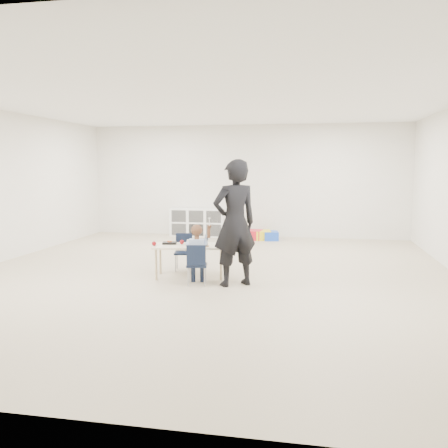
% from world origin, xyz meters
% --- Properties ---
extents(room, '(9.00, 9.02, 2.80)m').
position_xyz_m(room, '(0.00, 0.00, 1.40)').
color(room, '#BCAB90').
rests_on(room, ground).
extents(table, '(1.21, 0.75, 0.52)m').
position_xyz_m(table, '(-0.25, -0.15, 0.26)').
color(table, '#F2E6C1').
rests_on(table, ground).
extents(chair_near, '(0.35, 0.33, 0.62)m').
position_xyz_m(chair_near, '(-0.01, -0.62, 0.31)').
color(chair_near, black).
rests_on(chair_near, ground).
extents(chair_far, '(0.35, 0.33, 0.62)m').
position_xyz_m(chair_far, '(-0.48, 0.32, 0.31)').
color(chair_far, black).
rests_on(chair_far, ground).
extents(child, '(0.48, 0.48, 0.98)m').
position_xyz_m(child, '(-0.01, -0.62, 0.49)').
color(child, '#BCD3FF').
rests_on(child, chair_near).
extents(lunch_tray_near, '(0.24, 0.20, 0.03)m').
position_xyz_m(lunch_tray_near, '(-0.19, -0.09, 0.53)').
color(lunch_tray_near, black).
rests_on(lunch_tray_near, table).
extents(lunch_tray_far, '(0.24, 0.20, 0.03)m').
position_xyz_m(lunch_tray_far, '(-0.59, -0.10, 0.53)').
color(lunch_tray_far, black).
rests_on(lunch_tray_far, table).
extents(milk_carton, '(0.08, 0.08, 0.10)m').
position_xyz_m(milk_carton, '(-0.22, -0.26, 0.57)').
color(milk_carton, white).
rests_on(milk_carton, table).
extents(bread_roll, '(0.09, 0.09, 0.07)m').
position_xyz_m(bread_roll, '(0.02, -0.21, 0.55)').
color(bread_roll, tan).
rests_on(bread_roll, table).
extents(apple_near, '(0.07, 0.07, 0.07)m').
position_xyz_m(apple_near, '(-0.39, -0.09, 0.55)').
color(apple_near, maroon).
rests_on(apple_near, table).
extents(apple_far, '(0.07, 0.07, 0.07)m').
position_xyz_m(apple_far, '(-0.78, -0.32, 0.55)').
color(apple_far, maroon).
rests_on(apple_far, table).
extents(cubby_shelf, '(1.40, 0.40, 0.70)m').
position_xyz_m(cubby_shelf, '(-1.20, 4.28, 0.35)').
color(cubby_shelf, white).
rests_on(cubby_shelf, ground).
extents(adult, '(0.82, 0.75, 1.87)m').
position_xyz_m(adult, '(0.55, -0.55, 0.93)').
color(adult, black).
rests_on(adult, ground).
extents(bin_red, '(0.41, 0.50, 0.23)m').
position_xyz_m(bin_red, '(0.28, 3.98, 0.11)').
color(bin_red, red).
rests_on(bin_red, ground).
extents(bin_yellow, '(0.43, 0.51, 0.22)m').
position_xyz_m(bin_yellow, '(0.50, 3.98, 0.11)').
color(bin_yellow, yellow).
rests_on(bin_yellow, ground).
extents(bin_blue, '(0.41, 0.49, 0.21)m').
position_xyz_m(bin_blue, '(0.69, 3.95, 0.11)').
color(bin_blue, blue).
rests_on(bin_blue, ground).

